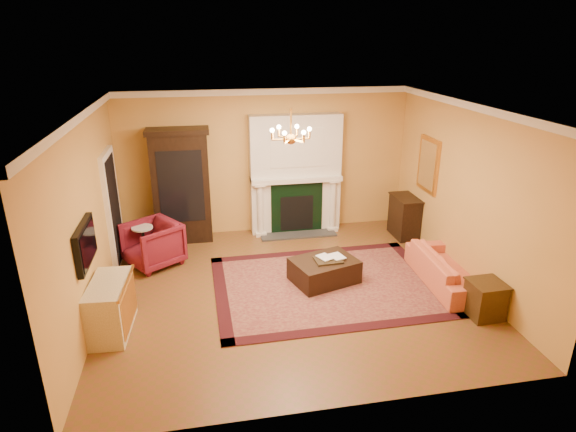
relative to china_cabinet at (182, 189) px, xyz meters
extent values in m
cube|color=brown|center=(1.75, -2.49, -1.12)|extent=(6.00, 5.50, 0.02)
cube|color=white|center=(1.75, -2.49, 1.90)|extent=(6.00, 5.50, 0.02)
cube|color=gold|center=(1.75, 0.27, 0.39)|extent=(6.00, 0.02, 3.00)
cube|color=gold|center=(1.75, -5.25, 0.39)|extent=(6.00, 0.02, 3.00)
cube|color=gold|center=(-1.26, -2.49, 0.39)|extent=(0.02, 5.50, 3.00)
cube|color=gold|center=(4.76, -2.49, 0.39)|extent=(0.02, 5.50, 3.00)
cube|color=silver|center=(2.35, 0.10, 0.14)|extent=(1.90, 0.32, 2.50)
cube|color=silver|center=(2.35, -0.07, 0.74)|extent=(1.10, 0.01, 0.80)
cube|color=black|center=(2.35, -0.07, -0.56)|extent=(1.10, 0.02, 1.10)
cube|color=black|center=(2.35, -0.08, -0.66)|extent=(0.70, 0.02, 0.75)
cube|color=#333333|center=(2.35, -0.19, -1.09)|extent=(1.60, 0.50, 0.04)
cube|color=silver|center=(2.35, 0.04, 0.07)|extent=(1.90, 0.44, 0.10)
cylinder|color=silver|center=(1.57, -0.08, -0.52)|extent=(0.14, 0.14, 1.18)
cylinder|color=silver|center=(3.13, -0.08, -0.52)|extent=(0.14, 0.14, 1.18)
cube|color=white|center=(1.75, 0.22, 1.83)|extent=(6.00, 0.08, 0.12)
cube|color=white|center=(-1.21, -2.49, 1.83)|extent=(0.08, 5.50, 0.12)
cube|color=white|center=(4.71, -2.49, 1.83)|extent=(0.08, 5.50, 0.12)
cube|color=silver|center=(-1.21, -0.79, -0.06)|extent=(0.08, 1.05, 2.10)
cube|color=black|center=(-1.18, -0.79, -0.09)|extent=(0.02, 0.85, 1.95)
cube|color=black|center=(-1.20, -3.09, 0.24)|extent=(0.08, 0.95, 0.58)
cube|color=black|center=(-1.16, -3.09, 0.24)|extent=(0.01, 0.85, 0.48)
cube|color=gold|center=(4.72, -1.09, 0.54)|extent=(0.05, 0.76, 1.05)
cube|color=white|center=(4.69, -1.09, 0.54)|extent=(0.01, 0.62, 0.90)
cylinder|color=gold|center=(1.75, -2.49, 1.69)|extent=(0.03, 0.03, 0.40)
sphere|color=gold|center=(1.75, -2.49, 1.44)|extent=(0.16, 0.16, 0.16)
sphere|color=#FFE5B2|center=(2.03, -2.49, 1.58)|extent=(0.07, 0.07, 0.07)
sphere|color=#FFE5B2|center=(1.89, -2.25, 1.58)|extent=(0.07, 0.07, 0.07)
sphere|color=#FFE5B2|center=(1.61, -2.25, 1.58)|extent=(0.07, 0.07, 0.07)
sphere|color=#FFE5B2|center=(1.47, -2.49, 1.58)|extent=(0.07, 0.07, 0.07)
sphere|color=#FFE5B2|center=(1.61, -2.73, 1.58)|extent=(0.07, 0.07, 0.07)
sphere|color=#FFE5B2|center=(1.89, -2.73, 1.58)|extent=(0.07, 0.07, 0.07)
cube|color=#4C1019|center=(2.39, -2.44, -1.10)|extent=(3.81, 2.88, 0.02)
cube|color=black|center=(0.00, 0.00, 0.00)|extent=(1.11, 0.51, 2.21)
imported|color=maroon|center=(-0.55, -1.08, -0.66)|extent=(1.17, 1.19, 0.90)
cylinder|color=black|center=(-0.73, -0.91, -1.09)|extent=(0.27, 0.27, 0.04)
cylinder|color=black|center=(-0.73, -0.91, -0.76)|extent=(0.06, 0.06, 0.62)
cylinder|color=silver|center=(-0.73, -0.91, -0.43)|extent=(0.39, 0.39, 0.03)
cube|color=beige|center=(-0.98, -3.16, -0.72)|extent=(0.56, 1.07, 0.77)
imported|color=#E56A48|center=(4.39, -2.75, -0.74)|extent=(0.63, 1.90, 0.74)
cube|color=#39250F|center=(4.47, -3.80, -0.84)|extent=(0.48, 0.48, 0.54)
cube|color=black|center=(4.53, -0.66, -0.69)|extent=(0.43, 0.75, 0.83)
cube|color=black|center=(2.37, -2.30, -0.89)|extent=(1.24, 1.05, 0.39)
cube|color=black|center=(2.42, -2.34, -0.68)|extent=(0.47, 0.38, 0.03)
imported|color=gray|center=(2.29, -2.33, -0.53)|extent=(0.20, 0.11, 0.27)
imported|color=gray|center=(2.49, -2.32, -0.52)|extent=(0.21, 0.08, 0.29)
cylinder|color=tan|center=(1.60, 0.04, 0.17)|extent=(0.10, 0.10, 0.08)
cone|color=#0F3A12|center=(1.60, 0.04, 0.37)|extent=(0.15, 0.15, 0.32)
cylinder|color=tan|center=(3.06, 0.04, 0.17)|extent=(0.12, 0.12, 0.10)
cone|color=#0F3A12|center=(3.06, 0.04, 0.41)|extent=(0.18, 0.18, 0.38)
camera|label=1|loc=(0.40, -9.43, 2.91)|focal=30.00mm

